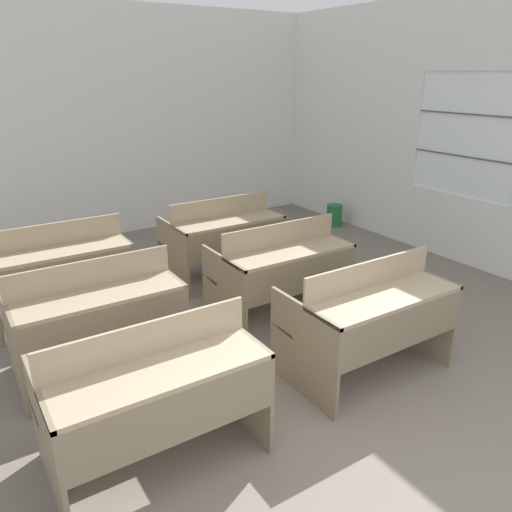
{
  "coord_description": "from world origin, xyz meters",
  "views": [
    {
      "loc": [
        -1.83,
        -0.82,
        2.22
      ],
      "look_at": [
        0.28,
        2.45,
        0.77
      ],
      "focal_mm": 35.0,
      "sensor_mm": 36.0,
      "label": 1
    }
  ],
  "objects_px": {
    "bench_front_left": "(154,392)",
    "bench_second_right": "(281,269)",
    "bench_third_left": "(60,268)",
    "bench_third_right": "(223,236)",
    "wastepaper_bin": "(334,215)",
    "bench_second_left": "(97,315)",
    "bench_front_right": "(369,316)"
  },
  "relations": [
    {
      "from": "bench_front_left",
      "to": "bench_second_right",
      "type": "height_order",
      "value": "same"
    },
    {
      "from": "bench_third_left",
      "to": "bench_third_right",
      "type": "distance_m",
      "value": 1.76
    },
    {
      "from": "bench_second_right",
      "to": "bench_third_right",
      "type": "relative_size",
      "value": 1.0
    },
    {
      "from": "bench_front_left",
      "to": "wastepaper_bin",
      "type": "relative_size",
      "value": 3.81
    },
    {
      "from": "bench_second_left",
      "to": "wastepaper_bin",
      "type": "xyz_separation_m",
      "value": [
        4.15,
        2.0,
        -0.32
      ]
    },
    {
      "from": "bench_third_right",
      "to": "bench_front_left",
      "type": "bearing_deg",
      "value": -127.26
    },
    {
      "from": "bench_second_left",
      "to": "bench_third_right",
      "type": "distance_m",
      "value": 2.09
    },
    {
      "from": "bench_second_left",
      "to": "bench_front_left",
      "type": "bearing_deg",
      "value": -90.22
    },
    {
      "from": "bench_front_left",
      "to": "bench_front_right",
      "type": "xyz_separation_m",
      "value": [
        1.73,
        0.02,
        0.0
      ]
    },
    {
      "from": "bench_second_right",
      "to": "bench_third_right",
      "type": "height_order",
      "value": "same"
    },
    {
      "from": "bench_front_left",
      "to": "bench_third_left",
      "type": "relative_size",
      "value": 1.0
    },
    {
      "from": "bench_third_left",
      "to": "bench_third_right",
      "type": "height_order",
      "value": "same"
    },
    {
      "from": "bench_front_right",
      "to": "bench_second_right",
      "type": "xyz_separation_m",
      "value": [
        0.0,
        1.14,
        0.0
      ]
    },
    {
      "from": "bench_third_left",
      "to": "bench_third_right",
      "type": "xyz_separation_m",
      "value": [
        1.76,
        0.01,
        0.0
      ]
    },
    {
      "from": "bench_third_left",
      "to": "bench_third_right",
      "type": "bearing_deg",
      "value": 0.41
    },
    {
      "from": "wastepaper_bin",
      "to": "bench_front_right",
      "type": "bearing_deg",
      "value": -127.71
    },
    {
      "from": "bench_second_left",
      "to": "bench_front_right",
      "type": "bearing_deg",
      "value": -33.42
    },
    {
      "from": "bench_second_left",
      "to": "bench_second_right",
      "type": "distance_m",
      "value": 1.73
    },
    {
      "from": "bench_second_right",
      "to": "bench_front_right",
      "type": "bearing_deg",
      "value": -90.1
    },
    {
      "from": "bench_second_left",
      "to": "bench_third_right",
      "type": "bearing_deg",
      "value": 33.32
    },
    {
      "from": "bench_second_right",
      "to": "wastepaper_bin",
      "type": "height_order",
      "value": "bench_second_right"
    },
    {
      "from": "bench_front_left",
      "to": "bench_third_left",
      "type": "distance_m",
      "value": 2.29
    },
    {
      "from": "bench_second_left",
      "to": "bench_third_right",
      "type": "height_order",
      "value": "same"
    },
    {
      "from": "bench_front_right",
      "to": "wastepaper_bin",
      "type": "bearing_deg",
      "value": 52.29
    },
    {
      "from": "bench_front_left",
      "to": "bench_third_left",
      "type": "xyz_separation_m",
      "value": [
        -0.01,
        2.29,
        0.0
      ]
    },
    {
      "from": "bench_third_right",
      "to": "bench_second_right",
      "type": "bearing_deg",
      "value": -90.94
    },
    {
      "from": "bench_third_left",
      "to": "wastepaper_bin",
      "type": "distance_m",
      "value": 4.26
    },
    {
      "from": "bench_second_right",
      "to": "bench_front_left",
      "type": "bearing_deg",
      "value": -146.21
    },
    {
      "from": "bench_third_right",
      "to": "bench_second_left",
      "type": "bearing_deg",
      "value": -146.68
    },
    {
      "from": "bench_front_left",
      "to": "bench_second_right",
      "type": "bearing_deg",
      "value": 33.79
    },
    {
      "from": "bench_second_right",
      "to": "wastepaper_bin",
      "type": "bearing_deg",
      "value": 39.45
    },
    {
      "from": "bench_front_left",
      "to": "wastepaper_bin",
      "type": "height_order",
      "value": "bench_front_left"
    }
  ]
}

